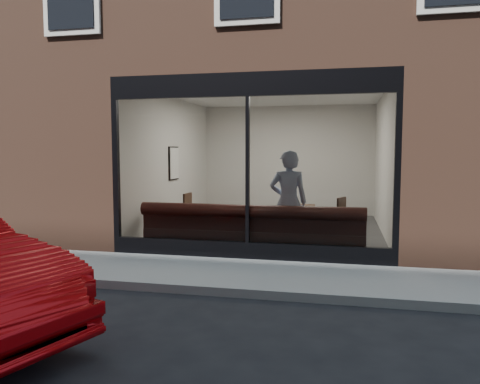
% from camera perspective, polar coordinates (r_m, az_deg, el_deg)
% --- Properties ---
extents(ground, '(120.00, 120.00, 0.00)m').
position_cam_1_polar(ground, '(6.30, -2.87, -12.33)').
color(ground, black).
rests_on(ground, ground).
extents(sidewalk_near, '(40.00, 2.00, 0.01)m').
position_cam_1_polar(sidewalk_near, '(7.23, -0.75, -9.99)').
color(sidewalk_near, gray).
rests_on(sidewalk_near, ground).
extents(kerb_near, '(40.00, 0.10, 0.12)m').
position_cam_1_polar(kerb_near, '(6.24, -2.99, -11.94)').
color(kerb_near, gray).
rests_on(kerb_near, ground).
extents(host_building_pier_left, '(2.50, 12.00, 3.20)m').
position_cam_1_polar(host_building_pier_left, '(14.80, -8.80, 3.90)').
color(host_building_pier_left, brown).
rests_on(host_building_pier_left, ground).
extents(host_building_pier_right, '(2.50, 12.00, 3.20)m').
position_cam_1_polar(host_building_pier_right, '(13.97, 21.31, 3.55)').
color(host_building_pier_right, brown).
rests_on(host_building_pier_right, ground).
extents(host_building_backfill, '(5.00, 6.00, 3.20)m').
position_cam_1_polar(host_building_backfill, '(16.88, 6.99, 4.06)').
color(host_building_backfill, brown).
rests_on(host_building_backfill, ground).
extents(cafe_floor, '(6.00, 6.00, 0.00)m').
position_cam_1_polar(cafe_floor, '(11.07, 3.96, -4.64)').
color(cafe_floor, '#2D2D30').
rests_on(cafe_floor, ground).
extents(cafe_ceiling, '(6.00, 6.00, 0.00)m').
position_cam_1_polar(cafe_ceiling, '(10.99, 4.07, 11.87)').
color(cafe_ceiling, white).
rests_on(cafe_ceiling, host_building_upper).
extents(cafe_wall_back, '(5.00, 0.00, 5.00)m').
position_cam_1_polar(cafe_wall_back, '(13.88, 5.81, 3.86)').
color(cafe_wall_back, silver).
rests_on(cafe_wall_back, ground).
extents(cafe_wall_left, '(0.00, 6.00, 6.00)m').
position_cam_1_polar(cafe_wall_left, '(11.55, -8.33, 3.60)').
color(cafe_wall_left, silver).
rests_on(cafe_wall_left, ground).
extents(cafe_wall_right, '(0.00, 6.00, 6.00)m').
position_cam_1_polar(cafe_wall_right, '(10.84, 17.17, 3.34)').
color(cafe_wall_right, silver).
rests_on(cafe_wall_right, ground).
extents(storefront_kick, '(5.00, 0.10, 0.30)m').
position_cam_1_polar(storefront_kick, '(8.19, 0.92, -7.15)').
color(storefront_kick, black).
rests_on(storefront_kick, ground).
extents(storefront_header, '(5.00, 0.10, 0.40)m').
position_cam_1_polar(storefront_header, '(8.09, 0.95, 13.00)').
color(storefront_header, black).
rests_on(storefront_header, host_building_upper).
extents(storefront_mullion, '(0.06, 0.10, 2.50)m').
position_cam_1_polar(storefront_mullion, '(8.02, 0.94, 2.68)').
color(storefront_mullion, black).
rests_on(storefront_mullion, storefront_kick).
extents(storefront_glass, '(4.80, 0.00, 4.80)m').
position_cam_1_polar(storefront_glass, '(7.99, 0.90, 2.67)').
color(storefront_glass, white).
rests_on(storefront_glass, storefront_kick).
extents(banquette, '(4.00, 0.55, 0.45)m').
position_cam_1_polar(banquette, '(8.56, 1.46, -6.11)').
color(banquette, '#3B1815').
rests_on(banquette, cafe_floor).
extents(person, '(0.74, 0.54, 1.89)m').
position_cam_1_polar(person, '(8.65, 5.91, -1.19)').
color(person, '#A3B6DC').
rests_on(person, cafe_floor).
extents(cafe_table_left, '(0.83, 0.83, 0.04)m').
position_cam_1_polar(cafe_table_left, '(9.62, -9.03, -1.82)').
color(cafe_table_left, '#311D13').
rests_on(cafe_table_left, cafe_floor).
extents(cafe_table_right, '(0.72, 0.72, 0.04)m').
position_cam_1_polar(cafe_table_right, '(9.64, 7.15, -1.79)').
color(cafe_table_right, '#311D13').
rests_on(cafe_table_right, cafe_floor).
extents(cafe_chair_left, '(0.46, 0.46, 0.04)m').
position_cam_1_polar(cafe_chair_left, '(10.52, -7.35, -3.97)').
color(cafe_chair_left, '#311D13').
rests_on(cafe_chair_left, cafe_floor).
extents(cafe_chair_right, '(0.49, 0.49, 0.04)m').
position_cam_1_polar(cafe_chair_right, '(9.76, 11.19, -4.73)').
color(cafe_chair_right, '#311D13').
rests_on(cafe_chair_right, cafe_floor).
extents(wall_poster, '(0.02, 0.57, 0.76)m').
position_cam_1_polar(wall_poster, '(11.61, -8.01, 3.50)').
color(wall_poster, white).
rests_on(wall_poster, cafe_wall_left).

